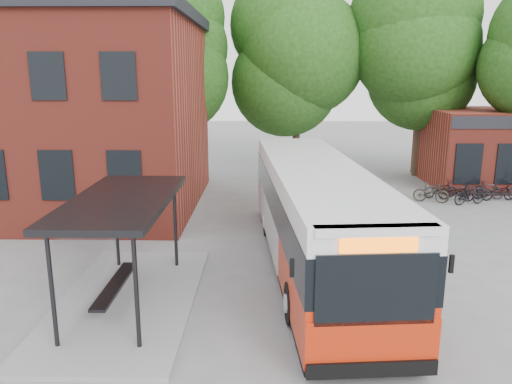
{
  "coord_description": "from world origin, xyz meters",
  "views": [
    {
      "loc": [
        -0.89,
        -13.06,
        5.91
      ],
      "look_at": [
        -1.18,
        3.26,
        2.0
      ],
      "focal_mm": 35.0,
      "sensor_mm": 36.0,
      "label": 1
    }
  ],
  "objects_px": {
    "bicycle_1": "(431,192)",
    "bicycle_3": "(470,194)",
    "city_bus": "(315,217)",
    "bicycle_0": "(440,189)",
    "bicycle_5": "(489,190)",
    "bicycle_2": "(456,192)",
    "bus_shelter": "(124,251)",
    "bicycle_6": "(499,191)",
    "bicycle_4": "(473,189)"
  },
  "relations": [
    {
      "from": "bicycle_1",
      "to": "bicycle_3",
      "type": "distance_m",
      "value": 1.68
    },
    {
      "from": "city_bus",
      "to": "bicycle_1",
      "type": "relative_size",
      "value": 7.9
    },
    {
      "from": "bicycle_0",
      "to": "bicycle_3",
      "type": "xyz_separation_m",
      "value": [
        0.9,
        -1.31,
        0.04
      ]
    },
    {
      "from": "city_bus",
      "to": "bicycle_1",
      "type": "bearing_deg",
      "value": 47.35
    },
    {
      "from": "bicycle_1",
      "to": "bicycle_5",
      "type": "distance_m",
      "value": 3.0
    },
    {
      "from": "bicycle_1",
      "to": "bicycle_2",
      "type": "distance_m",
      "value": 1.37
    },
    {
      "from": "city_bus",
      "to": "bicycle_1",
      "type": "height_order",
      "value": "city_bus"
    },
    {
      "from": "bicycle_1",
      "to": "bicycle_3",
      "type": "height_order",
      "value": "bicycle_3"
    },
    {
      "from": "bicycle_2",
      "to": "bicycle_3",
      "type": "height_order",
      "value": "bicycle_3"
    },
    {
      "from": "bus_shelter",
      "to": "bicycle_2",
      "type": "bearing_deg",
      "value": 41.08
    },
    {
      "from": "bicycle_0",
      "to": "bicycle_1",
      "type": "relative_size",
      "value": 1.06
    },
    {
      "from": "bicycle_3",
      "to": "bicycle_6",
      "type": "xyz_separation_m",
      "value": [
        1.69,
        0.83,
        -0.05
      ]
    },
    {
      "from": "bicycle_6",
      "to": "bicycle_0",
      "type": "bearing_deg",
      "value": 73.1
    },
    {
      "from": "bicycle_0",
      "to": "bicycle_1",
      "type": "xyz_separation_m",
      "value": [
        -0.73,
        -0.92,
        0.04
      ]
    },
    {
      "from": "city_bus",
      "to": "bicycle_0",
      "type": "xyz_separation_m",
      "value": [
        6.95,
        8.89,
        -1.16
      ]
    },
    {
      "from": "bicycle_0",
      "to": "bicycle_6",
      "type": "xyz_separation_m",
      "value": [
        2.59,
        -0.49,
        -0.0
      ]
    },
    {
      "from": "bicycle_0",
      "to": "bicycle_4",
      "type": "distance_m",
      "value": 1.63
    },
    {
      "from": "city_bus",
      "to": "bicycle_3",
      "type": "bearing_deg",
      "value": 39.31
    },
    {
      "from": "bicycle_0",
      "to": "bicycle_3",
      "type": "relative_size",
      "value": 1.04
    },
    {
      "from": "bicycle_2",
      "to": "bicycle_6",
      "type": "height_order",
      "value": "bicycle_6"
    },
    {
      "from": "bicycle_0",
      "to": "bicycle_2",
      "type": "bearing_deg",
      "value": -143.58
    },
    {
      "from": "bus_shelter",
      "to": "bicycle_1",
      "type": "bearing_deg",
      "value": 43.14
    },
    {
      "from": "bicycle_0",
      "to": "bicycle_5",
      "type": "height_order",
      "value": "bicycle_0"
    },
    {
      "from": "bicycle_0",
      "to": "city_bus",
      "type": "bearing_deg",
      "value": 130.58
    },
    {
      "from": "bicycle_0",
      "to": "bicycle_2",
      "type": "relative_size",
      "value": 1.07
    },
    {
      "from": "bicycle_0",
      "to": "bicycle_4",
      "type": "height_order",
      "value": "bicycle_0"
    },
    {
      "from": "bicycle_0",
      "to": "bicycle_4",
      "type": "xyz_separation_m",
      "value": [
        1.62,
        0.12,
        -0.05
      ]
    },
    {
      "from": "bicycle_2",
      "to": "bicycle_5",
      "type": "xyz_separation_m",
      "value": [
        1.63,
        0.23,
        0.03
      ]
    },
    {
      "from": "bus_shelter",
      "to": "bicycle_2",
      "type": "height_order",
      "value": "bus_shelter"
    },
    {
      "from": "bicycle_3",
      "to": "bicycle_1",
      "type": "bearing_deg",
      "value": 58.98
    },
    {
      "from": "bicycle_5",
      "to": "bicycle_6",
      "type": "distance_m",
      "value": 0.44
    },
    {
      "from": "bus_shelter",
      "to": "bicycle_1",
      "type": "xyz_separation_m",
      "value": [
        11.37,
        10.66,
        -0.97
      ]
    },
    {
      "from": "bus_shelter",
      "to": "bicycle_0",
      "type": "height_order",
      "value": "bus_shelter"
    },
    {
      "from": "bicycle_6",
      "to": "bicycle_2",
      "type": "bearing_deg",
      "value": 84.76
    },
    {
      "from": "bicycle_1",
      "to": "bicycle_6",
      "type": "relative_size",
      "value": 0.95
    },
    {
      "from": "bicycle_0",
      "to": "bicycle_3",
      "type": "bearing_deg",
      "value": -157.02
    },
    {
      "from": "bicycle_1",
      "to": "bicycle_4",
      "type": "distance_m",
      "value": 2.57
    },
    {
      "from": "bicycle_5",
      "to": "bicycle_6",
      "type": "xyz_separation_m",
      "value": [
        0.39,
        -0.2,
        -0.0
      ]
    },
    {
      "from": "bicycle_5",
      "to": "bicycle_0",
      "type": "bearing_deg",
      "value": 81.68
    },
    {
      "from": "bicycle_1",
      "to": "bicycle_2",
      "type": "height_order",
      "value": "bicycle_1"
    },
    {
      "from": "bus_shelter",
      "to": "bicycle_1",
      "type": "relative_size",
      "value": 4.37
    },
    {
      "from": "bicycle_5",
      "to": "bicycle_4",
      "type": "bearing_deg",
      "value": 54.08
    },
    {
      "from": "bus_shelter",
      "to": "bicycle_5",
      "type": "relative_size",
      "value": 4.73
    },
    {
      "from": "bus_shelter",
      "to": "bicycle_6",
      "type": "relative_size",
      "value": 4.17
    },
    {
      "from": "bicycle_0",
      "to": "bicycle_2",
      "type": "height_order",
      "value": "bicycle_0"
    },
    {
      "from": "bicycle_1",
      "to": "bicycle_2",
      "type": "relative_size",
      "value": 1.01
    },
    {
      "from": "bicycle_0",
      "to": "bicycle_3",
      "type": "height_order",
      "value": "bicycle_3"
    },
    {
      "from": "bus_shelter",
      "to": "bicycle_3",
      "type": "bearing_deg",
      "value": 38.29
    },
    {
      "from": "bicycle_3",
      "to": "bicycle_4",
      "type": "relative_size",
      "value": 1.07
    },
    {
      "from": "bicycle_4",
      "to": "bicycle_6",
      "type": "bearing_deg",
      "value": -115.09
    }
  ]
}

